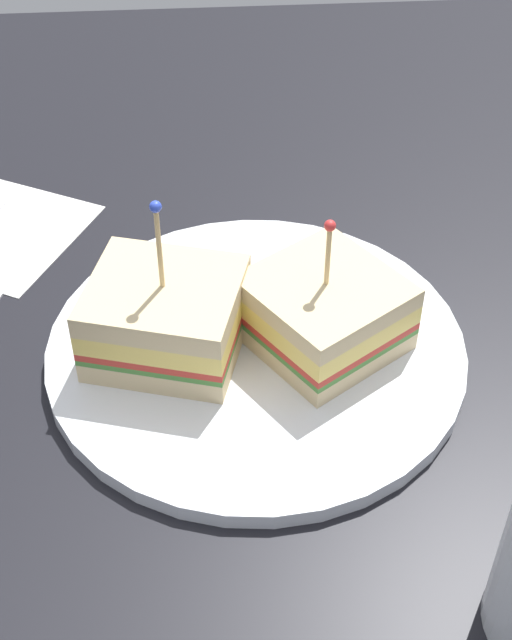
{
  "coord_description": "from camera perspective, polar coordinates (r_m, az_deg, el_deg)",
  "views": [
    {
      "loc": [
        41.55,
        -3.04,
        40.91
      ],
      "look_at": [
        0.0,
        0.0,
        3.08
      ],
      "focal_mm": 51.11,
      "sensor_mm": 36.0,
      "label": 1
    }
  ],
  "objects": [
    {
      "name": "sandwich_half_front",
      "position": [
        0.56,
        -5.69,
        0.19
      ],
      "size": [
        10.18,
        10.84,
        11.15
      ],
      "color": "beige",
      "rests_on": "plate"
    },
    {
      "name": "fork",
      "position": [
        0.67,
        -15.57,
        3.03
      ],
      "size": [
        12.69,
        5.05,
        0.35
      ],
      "color": "silver",
      "rests_on": "ground_plane"
    },
    {
      "name": "plate",
      "position": [
        0.58,
        -0.0,
        -1.86
      ],
      "size": [
        26.55,
        26.55,
        1.08
      ],
      "primitive_type": "cylinder",
      "color": "white",
      "rests_on": "ground_plane"
    },
    {
      "name": "napkin",
      "position": [
        0.71,
        -15.51,
        5.29
      ],
      "size": [
        15.35,
        14.84,
        0.15
      ],
      "primitive_type": "cube",
      "rotation": [
        0.0,
        0.0,
        5.81
      ],
      "color": "white",
      "rests_on": "ground_plane"
    },
    {
      "name": "sandwich_half_back",
      "position": [
        0.56,
        4.34,
        0.22
      ],
      "size": [
        11.66,
        11.64,
        9.34
      ],
      "color": "beige",
      "rests_on": "plate"
    },
    {
      "name": "ground_plane",
      "position": [
        0.59,
        -0.0,
        -2.93
      ],
      "size": [
        107.5,
        107.5,
        2.0
      ],
      "primitive_type": "cube",
      "color": "black"
    }
  ]
}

